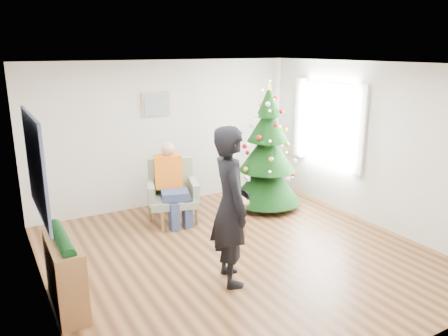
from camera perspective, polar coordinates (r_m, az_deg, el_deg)
floor at (r=6.24m, az=1.98°, el=-11.19°), size 5.00×5.00×0.00m
ceiling at (r=5.59m, az=2.23°, el=13.40°), size 5.00×5.00×0.00m
wall_back at (r=7.96m, az=-7.46°, el=4.45°), size 5.00×0.00×5.00m
wall_front at (r=4.00m, az=21.52°, el=-7.69°), size 5.00×0.00×5.00m
wall_left at (r=4.99m, az=-23.16°, el=-3.31°), size 0.00×5.00×5.00m
wall_right at (r=7.38m, az=18.86°, el=2.88°), size 0.00×5.00×5.00m
window_panel at (r=8.00m, az=13.50°, el=5.67°), size 0.04×1.30×1.40m
curtains at (r=7.98m, az=13.34°, el=5.66°), size 0.05×1.75×1.50m
christmas_tree at (r=7.74m, az=5.67°, el=2.01°), size 1.24×1.24×2.25m
stool at (r=6.56m, az=1.47°, el=-6.79°), size 0.42×0.42×0.62m
laptop at (r=6.44m, az=1.49°, el=-4.16°), size 0.40×0.32×0.03m
armchair at (r=7.27m, az=-6.74°, el=-4.08°), size 0.95×0.92×1.03m
seated_person at (r=7.12m, az=-6.79°, el=-1.87°), size 0.54×0.70×1.34m
standing_man at (r=5.22m, az=0.88°, el=-5.02°), size 0.62×0.80×1.95m
game_controller at (r=5.19m, az=3.03°, el=-1.35°), size 0.07×0.13×0.04m
console at (r=5.22m, az=-20.02°, el=-12.89°), size 0.31×1.00×0.80m
garland at (r=5.05m, az=-20.46°, el=-8.67°), size 0.14×0.90×0.14m
tapestry at (r=5.21m, az=-23.44°, el=0.30°), size 0.03×1.50×1.15m
framed_picture at (r=7.77m, az=-8.87°, el=8.24°), size 0.52×0.05×0.42m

